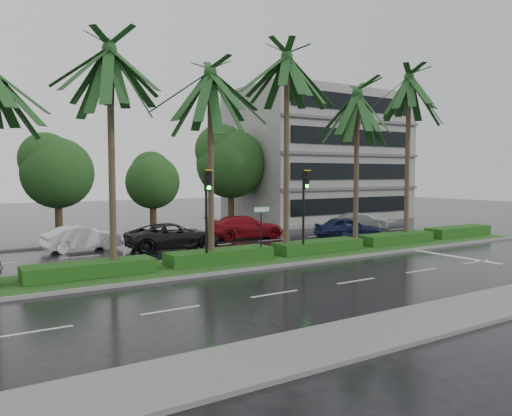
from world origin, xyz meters
TOP-DOWN VIEW (x-y plane):
  - ground at (0.00, 0.00)m, footprint 120.00×120.00m
  - near_sidewalk at (0.00, -10.20)m, footprint 40.00×2.40m
  - far_sidewalk at (0.00, 12.00)m, footprint 40.00×2.00m
  - median at (0.00, 1.00)m, footprint 36.00×4.00m
  - hedge at (0.00, 1.00)m, footprint 35.20×1.40m
  - lane_markings at (3.04, -0.43)m, footprint 34.00×13.06m
  - palm_row at (-1.24, 1.02)m, footprint 26.30×4.20m
  - signal_median_left at (-4.00, 0.30)m, footprint 0.34×0.42m
  - signal_median_right at (1.50, 0.30)m, footprint 0.34×0.42m
  - street_sign at (-1.00, 0.48)m, footprint 0.95×0.09m
  - bg_trees at (1.26, 17.59)m, footprint 32.95×5.90m
  - building at (17.00, 18.00)m, footprint 16.00×10.00m
  - car_white at (-7.37, 9.21)m, footprint 1.90×4.39m
  - car_darkgrey at (-2.87, 6.81)m, footprint 2.89×5.56m
  - car_red at (3.07, 8.65)m, footprint 3.10×5.54m
  - car_blue at (8.50, 4.59)m, footprint 3.41×4.70m
  - car_grey at (13.00, 8.11)m, footprint 2.62×4.20m

SIDE VIEW (x-z plane):
  - ground at x=0.00m, z-range 0.00..0.00m
  - lane_markings at x=3.04m, z-range 0.00..0.01m
  - near_sidewalk at x=0.00m, z-range 0.00..0.12m
  - far_sidewalk at x=0.00m, z-range 0.00..0.12m
  - median at x=0.00m, z-range 0.00..0.16m
  - hedge at x=0.00m, z-range 0.15..0.75m
  - car_grey at x=13.00m, z-range 0.00..1.31m
  - car_white at x=-7.37m, z-range 0.00..1.40m
  - car_blue at x=8.50m, z-range 0.00..1.49m
  - car_darkgrey at x=-2.87m, z-range 0.00..1.50m
  - car_red at x=3.07m, z-range 0.00..1.52m
  - street_sign at x=-1.00m, z-range 0.82..3.42m
  - signal_median_left at x=-4.00m, z-range 0.82..5.18m
  - signal_median_right at x=1.50m, z-range 0.82..5.18m
  - bg_trees at x=1.26m, z-range 0.55..9.07m
  - building at x=17.00m, z-range 0.00..12.00m
  - palm_row at x=-1.24m, z-range 3.14..14.04m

